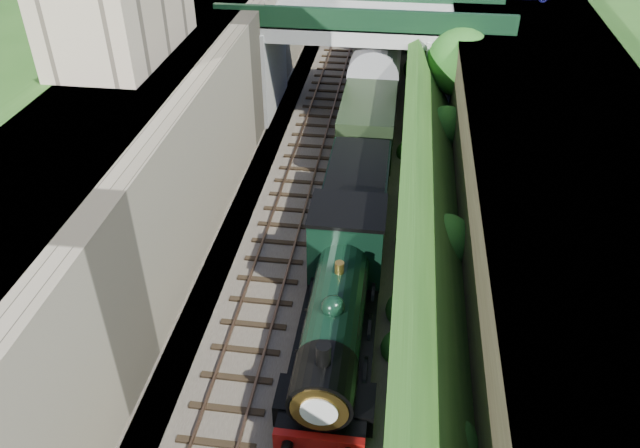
% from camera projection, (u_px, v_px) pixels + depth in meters
% --- Properties ---
extents(ground, '(160.00, 160.00, 0.00)m').
position_uv_depth(ground, '(284.00, 439.00, 19.50)').
color(ground, '#1E4714').
rests_on(ground, ground).
extents(trackbed, '(10.00, 90.00, 0.20)m').
position_uv_depth(trackbed, '(347.00, 142.00, 35.66)').
color(trackbed, '#473F38').
rests_on(trackbed, ground).
extents(retaining_wall, '(1.00, 90.00, 7.00)m').
position_uv_depth(retaining_wall, '(250.00, 80.00, 34.32)').
color(retaining_wall, '#756B56').
rests_on(retaining_wall, ground).
extents(street_plateau_left, '(6.00, 90.00, 7.00)m').
position_uv_depth(street_plateau_left, '(188.00, 77.00, 34.70)').
color(street_plateau_left, '#262628').
rests_on(street_plateau_left, ground).
extents(street_plateau_right, '(8.00, 90.00, 6.25)m').
position_uv_depth(street_plateau_right, '(528.00, 102.00, 32.87)').
color(street_plateau_right, '#262628').
rests_on(street_plateau_right, ground).
extents(embankment_slope, '(4.36, 90.00, 6.36)m').
position_uv_depth(embankment_slope, '(440.00, 122.00, 31.97)').
color(embankment_slope, '#1E4714').
rests_on(embankment_slope, ground).
extents(track_left, '(2.50, 90.00, 0.20)m').
position_uv_depth(track_left, '(313.00, 137.00, 35.80)').
color(track_left, black).
rests_on(track_left, trackbed).
extents(track_right, '(2.50, 90.00, 0.20)m').
position_uv_depth(track_right, '(368.00, 141.00, 35.44)').
color(track_right, black).
rests_on(track_right, trackbed).
extents(road_bridge, '(16.00, 6.40, 7.25)m').
position_uv_depth(road_bridge, '(372.00, 50.00, 36.52)').
color(road_bridge, gray).
rests_on(road_bridge, ground).
extents(building_near, '(4.00, 8.00, 4.00)m').
position_uv_depth(building_near, '(119.00, 7.00, 26.73)').
color(building_near, gray).
rests_on(building_near, street_plateau_left).
extents(tree, '(3.60, 3.80, 6.60)m').
position_uv_depth(tree, '(462.00, 64.00, 33.20)').
color(tree, black).
rests_on(tree, ground).
extents(locomotive, '(3.10, 10.22, 3.83)m').
position_uv_depth(locomotive, '(338.00, 306.00, 21.72)').
color(locomotive, black).
rests_on(locomotive, trackbed).
extents(tender, '(2.70, 6.00, 3.05)m').
position_uv_depth(tender, '(356.00, 199.00, 27.85)').
color(tender, black).
rests_on(tender, trackbed).
extents(coach_front, '(2.90, 18.00, 3.70)m').
position_uv_depth(coach_front, '(375.00, 82.00, 37.82)').
color(coach_front, black).
rests_on(coach_front, trackbed).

